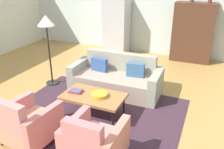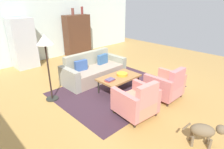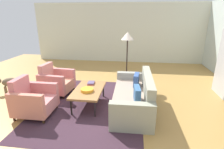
% 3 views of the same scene
% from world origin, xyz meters
% --- Properties ---
extents(ground_plane, '(11.61, 11.61, 0.00)m').
position_xyz_m(ground_plane, '(0.00, 0.00, 0.00)').
color(ground_plane, '#B08544').
extents(wall_left, '(0.12, 8.24, 2.80)m').
position_xyz_m(wall_left, '(-4.84, 0.00, 1.40)').
color(wall_left, silver).
rests_on(wall_left, ground).
extents(area_rug, '(3.40, 2.60, 0.01)m').
position_xyz_m(area_rug, '(-0.11, -0.21, 0.00)').
color(area_rug, '#3B2631').
rests_on(area_rug, ground).
extents(couch, '(2.12, 0.94, 0.86)m').
position_xyz_m(couch, '(-0.11, 0.93, 0.29)').
color(couch, gray).
rests_on(couch, ground).
extents(coffee_table, '(1.20, 0.70, 0.44)m').
position_xyz_m(coffee_table, '(-0.11, -0.26, 0.40)').
color(coffee_table, black).
rests_on(coffee_table, ground).
extents(armchair_left, '(0.87, 0.87, 0.88)m').
position_xyz_m(armchair_left, '(-0.72, -1.42, 0.34)').
color(armchair_left, '#2C2511').
rests_on(armchair_left, ground).
extents(armchair_right, '(0.80, 0.80, 0.88)m').
position_xyz_m(armchair_right, '(0.49, -1.42, 0.34)').
color(armchair_right, '#3B2714').
rests_on(armchair_right, ground).
extents(fruit_bowl, '(0.32, 0.32, 0.07)m').
position_xyz_m(fruit_bowl, '(0.02, -0.26, 0.47)').
color(fruit_bowl, orange).
rests_on(fruit_bowl, coffee_table).
extents(book_stack, '(0.30, 0.20, 0.05)m').
position_xyz_m(book_stack, '(-0.49, -0.28, 0.46)').
color(book_stack, '#923533').
rests_on(book_stack, coffee_table).
extents(floor_lamp, '(0.40, 0.40, 1.72)m').
position_xyz_m(floor_lamp, '(-1.76, 0.62, 1.44)').
color(floor_lamp, '#252723').
rests_on(floor_lamp, ground).
extents(dog, '(0.45, 0.62, 0.48)m').
position_xyz_m(dog, '(-0.58, -2.85, 0.31)').
color(dog, brown).
rests_on(dog, ground).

